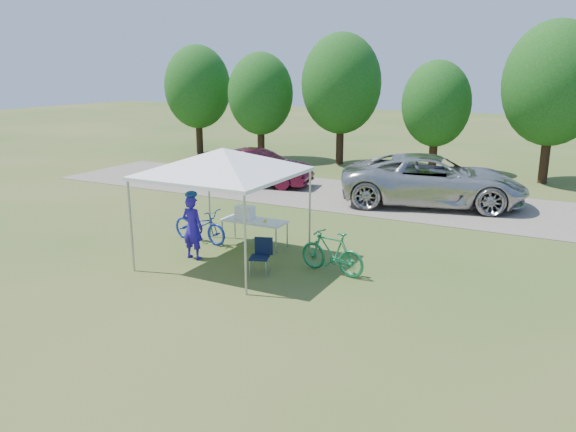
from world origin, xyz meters
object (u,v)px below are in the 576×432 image
(folding_chair, at_px, (261,253))
(bike_green, at_px, (332,252))
(cyclist, at_px, (193,227))
(cooler, at_px, (245,212))
(bike_blue, at_px, (200,225))
(minivan, at_px, (433,180))
(sedan, at_px, (258,168))
(folding_table, at_px, (254,222))

(folding_chair, xyz_separation_m, bike_green, (1.42, 0.71, 0.02))
(folding_chair, bearing_deg, bike_green, 6.84)
(cyclist, distance_m, bike_green, 3.44)
(cyclist, bearing_deg, folding_chair, 178.40)
(folding_chair, distance_m, cooler, 2.19)
(cooler, height_order, bike_green, cooler)
(cyclist, relative_size, bike_blue, 0.90)
(minivan, bearing_deg, bike_green, 161.51)
(sedan, bearing_deg, folding_chair, -159.30)
(minivan, height_order, sedan, minivan)
(folding_table, height_order, bike_blue, bike_blue)
(folding_table, relative_size, sedan, 0.40)
(folding_table, xyz_separation_m, cooler, (-0.28, 0.00, 0.22))
(bike_blue, height_order, sedan, sedan)
(cooler, relative_size, minivan, 0.08)
(minivan, xyz_separation_m, sedan, (-6.82, 0.06, -0.14))
(sedan, bearing_deg, bike_green, -150.14)
(cooler, bearing_deg, sedan, 118.08)
(folding_table, relative_size, cooler, 3.55)
(sedan, bearing_deg, cyclist, -170.04)
(folding_table, relative_size, cyclist, 1.08)
(cooler, bearing_deg, folding_table, 0.00)
(folding_table, height_order, cyclist, cyclist)
(folding_chair, height_order, bike_blue, bike_blue)
(bike_green, distance_m, minivan, 7.55)
(folding_chair, xyz_separation_m, cyclist, (-1.95, 0.08, 0.31))
(bike_green, bearing_deg, folding_table, -99.99)
(sedan, bearing_deg, cooler, -162.24)
(folding_table, bearing_deg, bike_blue, -166.54)
(folding_table, relative_size, minivan, 0.28)
(cyclist, distance_m, minivan, 8.99)
(bike_blue, xyz_separation_m, minivan, (4.45, 6.98, 0.40))
(folding_chair, height_order, minivan, minivan)
(folding_chair, relative_size, sedan, 0.19)
(cooler, bearing_deg, cyclist, -109.10)
(sedan, bearing_deg, folding_table, -160.40)
(cooler, bearing_deg, folding_chair, -48.56)
(folding_table, relative_size, bike_blue, 0.97)
(folding_chair, xyz_separation_m, bike_blue, (-2.62, 1.26, -0.01))
(bike_blue, bearing_deg, minivan, -26.22)
(cooler, distance_m, cyclist, 1.62)
(folding_table, xyz_separation_m, bike_green, (2.56, -0.91, -0.16))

